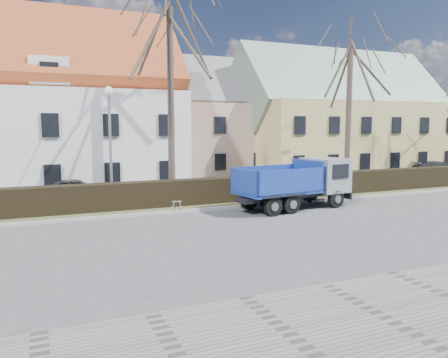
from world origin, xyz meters
name	(u,v)px	position (x,y,z in m)	size (l,w,h in m)	color
ground	(280,228)	(0.00, 0.00, 0.00)	(120.00, 120.00, 0.00)	#4C4C4F
curb_far	(233,207)	(0.00, 4.60, 0.06)	(80.00, 0.30, 0.12)	#999690
grass_strip	(221,202)	(0.00, 6.20, 0.05)	(80.00, 3.00, 0.10)	#474F2C
hedge	(222,191)	(0.00, 6.00, 0.65)	(60.00, 0.90, 1.30)	black
building_pink	(202,126)	(4.00, 20.00, 4.00)	(10.80, 8.80, 8.00)	tan
building_yellow	(341,124)	(16.00, 17.00, 4.25)	(18.80, 10.80, 8.50)	tan
tree_1	(171,84)	(-2.00, 8.50, 6.33)	(9.20, 9.20, 12.65)	#44372F
tree_2	(349,104)	(10.00, 8.50, 5.50)	(8.00, 8.00, 11.00)	#44372F
dump_truck	(290,184)	(2.50, 3.34, 1.25)	(6.25, 2.32, 2.50)	navy
streetlight	(110,147)	(-5.52, 7.00, 3.01)	(0.47, 0.47, 6.02)	gray
cart_frame	(173,206)	(-3.07, 4.69, 0.31)	(0.67, 0.39, 0.62)	silver
parked_car_a	(75,190)	(-7.04, 9.82, 0.63)	(1.49, 3.70, 1.26)	#27272A
parked_car_b	(439,169)	(21.08, 10.79, 0.61)	(1.70, 4.19, 1.22)	#232428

